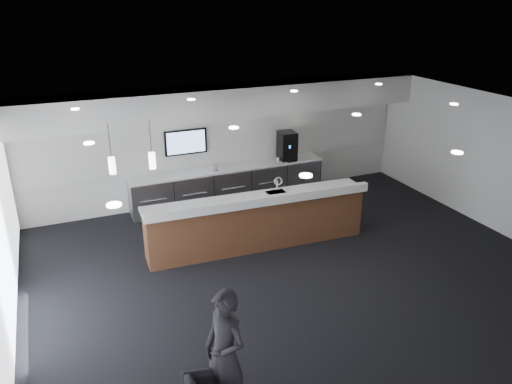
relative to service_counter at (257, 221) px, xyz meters
name	(u,v)px	position (x,y,z in m)	size (l,w,h in m)	color
ground	(293,269)	(0.27, -1.18, -0.58)	(10.00, 10.00, 0.00)	black
ceiling	(298,119)	(0.27, -1.18, 2.42)	(10.00, 8.00, 0.02)	black
back_wall	(223,142)	(0.27, 2.82, 0.92)	(10.00, 0.02, 3.00)	silver
right_wall	(497,164)	(5.27, -1.18, 0.92)	(0.02, 8.00, 3.00)	silver
soffit_bulkhead	(228,101)	(0.27, 2.37, 2.07)	(10.00, 0.90, 0.70)	silver
alcove_panel	(224,139)	(0.27, 2.79, 1.02)	(9.80, 0.06, 1.40)	silver
back_credenza	(229,185)	(0.27, 2.46, -0.10)	(5.06, 0.66, 0.95)	#969A9E
wall_tv	(186,142)	(-0.73, 2.73, 1.07)	(1.05, 0.08, 0.62)	black
pendant_left	(154,164)	(-2.13, -0.38, 1.67)	(0.12, 0.12, 0.30)	#FFEAC6
pendant_right	(114,169)	(-2.83, -0.38, 1.67)	(0.12, 0.12, 0.30)	#FFEAC6
ceiling_can_lights	(298,121)	(0.27, -1.18, 2.39)	(7.00, 5.00, 0.02)	white
service_counter	(257,221)	(0.00, 0.00, 0.00)	(4.77, 1.02, 1.49)	#572E1D
coffee_machine	(287,146)	(1.91, 2.47, 0.74)	(0.46, 0.57, 0.74)	black
info_sign_left	(215,167)	(-0.13, 2.33, 0.48)	(0.15, 0.02, 0.21)	silver
info_sign_right	(285,155)	(1.83, 2.40, 0.51)	(0.20, 0.02, 0.27)	silver
lounge_guest	(225,353)	(-2.13, -3.95, 0.30)	(0.64, 0.42, 1.75)	black
cup_0	(297,157)	(2.17, 2.40, 0.42)	(0.10, 0.10, 0.09)	white
cup_1	(292,158)	(2.03, 2.40, 0.42)	(0.10, 0.10, 0.09)	white
cup_2	(288,158)	(1.89, 2.40, 0.42)	(0.10, 0.10, 0.09)	white
cup_3	(283,159)	(1.75, 2.40, 0.42)	(0.10, 0.10, 0.09)	white
cup_4	(278,160)	(1.61, 2.40, 0.42)	(0.10, 0.10, 0.09)	white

